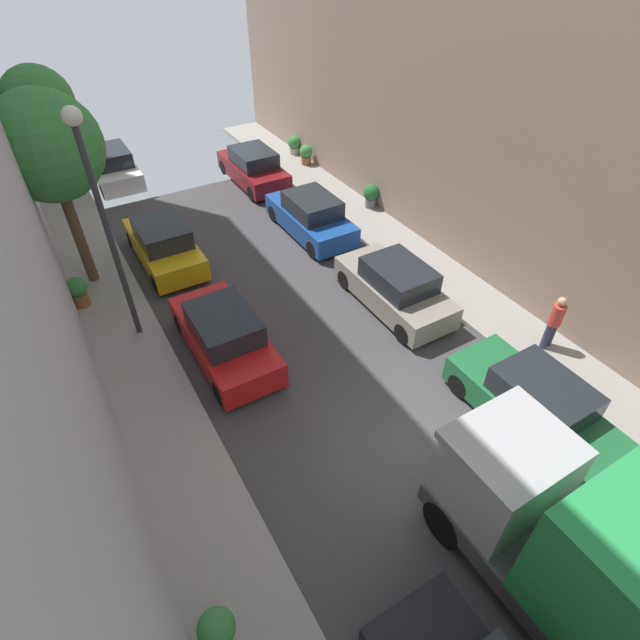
% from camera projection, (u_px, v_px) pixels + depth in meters
% --- Properties ---
extents(ground, '(32.00, 32.00, 0.00)m').
position_uv_depth(ground, '(420.00, 448.00, 11.71)').
color(ground, '#423F42').
extents(sidewalk_left, '(2.00, 44.00, 0.15)m').
position_uv_depth(sidewalk_left, '(222.00, 555.00, 9.72)').
color(sidewalk_left, gray).
rests_on(sidewalk_left, ground).
extents(sidewalk_right, '(2.00, 44.00, 0.15)m').
position_uv_depth(sidewalk_right, '(563.00, 368.00, 13.60)').
color(sidewalk_right, gray).
rests_on(sidewalk_right, ground).
extents(parked_car_left_3, '(1.78, 4.20, 1.57)m').
position_uv_depth(parked_car_left_3, '(225.00, 336.00, 13.63)').
color(parked_car_left_3, red).
rests_on(parked_car_left_3, ground).
extents(parked_car_left_4, '(1.78, 4.20, 1.57)m').
position_uv_depth(parked_car_left_4, '(164.00, 245.00, 17.23)').
color(parked_car_left_4, gold).
rests_on(parked_car_left_4, ground).
extents(parked_car_left_5, '(1.78, 4.20, 1.57)m').
position_uv_depth(parked_car_left_5, '(112.00, 167.00, 22.23)').
color(parked_car_left_5, white).
rests_on(parked_car_left_5, ground).
extents(parked_car_right_1, '(1.78, 4.20, 1.57)m').
position_uv_depth(parked_car_right_1, '(534.00, 404.00, 11.79)').
color(parked_car_right_1, '#1E6638').
rests_on(parked_car_right_1, ground).
extents(parked_car_right_2, '(1.78, 4.20, 1.57)m').
position_uv_depth(parked_car_right_2, '(395.00, 287.00, 15.34)').
color(parked_car_right_2, gray).
rests_on(parked_car_right_2, ground).
extents(parked_car_right_3, '(1.78, 4.20, 1.57)m').
position_uv_depth(parked_car_right_3, '(311.00, 216.00, 18.77)').
color(parked_car_right_3, '#194799').
rests_on(parked_car_right_3, ground).
extents(parked_car_right_4, '(1.78, 4.20, 1.57)m').
position_uv_depth(parked_car_right_4, '(253.00, 168.00, 22.15)').
color(parked_car_right_4, maroon).
rests_on(parked_car_right_4, ground).
extents(delivery_truck, '(2.26, 6.60, 3.38)m').
position_uv_depth(delivery_truck, '(632.00, 599.00, 7.52)').
color(delivery_truck, '#4C4C51').
rests_on(delivery_truck, ground).
extents(pedestrian, '(0.40, 0.36, 1.72)m').
position_uv_depth(pedestrian, '(554.00, 321.00, 13.57)').
color(pedestrian, '#2D334C').
rests_on(pedestrian, sidewalk_right).
extents(street_tree_0, '(3.09, 3.09, 6.04)m').
position_uv_depth(street_tree_0, '(47.00, 148.00, 13.79)').
color(street_tree_0, brown).
rests_on(street_tree_0, sidewalk_left).
extents(street_tree_2, '(2.65, 2.65, 5.18)m').
position_uv_depth(street_tree_2, '(38.00, 103.00, 18.86)').
color(street_tree_2, brown).
rests_on(street_tree_2, sidewalk_left).
extents(potted_plant_0, '(0.61, 0.61, 0.99)m').
position_uv_depth(potted_plant_0, '(78.00, 290.00, 15.24)').
color(potted_plant_0, brown).
rests_on(potted_plant_0, sidewalk_left).
extents(potted_plant_2, '(0.64, 0.64, 0.96)m').
position_uv_depth(potted_plant_2, '(371.00, 195.00, 20.21)').
color(potted_plant_2, slate).
rests_on(potted_plant_2, sidewalk_right).
extents(potted_plant_3, '(0.63, 0.63, 0.87)m').
position_uv_depth(potted_plant_3, '(294.00, 144.00, 24.55)').
color(potted_plant_3, '#B2A899').
rests_on(potted_plant_3, sidewalk_right).
extents(potted_plant_4, '(0.61, 0.61, 0.92)m').
position_uv_depth(potted_plant_4, '(306.00, 154.00, 23.56)').
color(potted_plant_4, brown).
rests_on(potted_plant_4, sidewalk_right).
extents(potted_plant_5, '(0.65, 0.65, 0.93)m').
position_uv_depth(potted_plant_5, '(217.00, 630.00, 8.20)').
color(potted_plant_5, '#B2A899').
rests_on(potted_plant_5, sidewalk_left).
extents(lamp_post, '(0.44, 0.44, 6.40)m').
position_uv_depth(lamp_post, '(99.00, 203.00, 11.97)').
color(lamp_post, '#333338').
rests_on(lamp_post, sidewalk_left).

